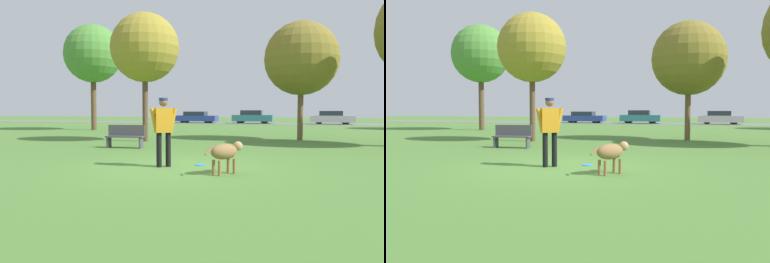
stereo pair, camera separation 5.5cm
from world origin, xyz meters
TOP-DOWN VIEW (x-y plane):
  - ground_plane at (0.00, 0.00)m, footprint 120.00×120.00m
  - far_road_strip at (0.00, 29.89)m, footprint 120.00×6.00m
  - person at (-0.28, -0.11)m, footprint 0.61×0.48m
  - dog at (1.38, -0.66)m, footprint 0.73×0.99m
  - frisbee at (0.52, 0.42)m, footprint 0.27×0.27m
  - tree_mid_center at (2.79, 9.36)m, footprint 3.37×3.37m
  - tree_far_left at (-10.99, 14.12)m, footprint 3.94×3.94m
  - tree_near_left at (-3.78, 6.63)m, footprint 3.03×3.03m
  - parked_car_blue at (-8.14, 29.63)m, footprint 4.43×1.79m
  - parked_car_teal at (-2.23, 29.86)m, footprint 4.08×1.82m
  - parked_car_silver at (5.40, 29.82)m, footprint 4.05×1.74m
  - park_bench at (-3.31, 3.79)m, footprint 1.44×0.57m

SIDE VIEW (x-z plane):
  - ground_plane at x=0.00m, z-range 0.00..0.00m
  - far_road_strip at x=0.00m, z-range 0.00..0.01m
  - frisbee at x=0.52m, z-range 0.00..0.02m
  - park_bench at x=-3.31m, z-range 0.03..0.87m
  - dog at x=1.38m, z-range 0.13..0.82m
  - parked_car_blue at x=-8.14m, z-range 0.00..1.21m
  - parked_car_silver at x=5.40m, z-range -0.01..1.28m
  - parked_car_teal at x=-2.23m, z-range 0.00..1.35m
  - person at x=-0.28m, z-range 0.16..1.85m
  - tree_mid_center at x=2.79m, z-range 1.02..6.46m
  - tree_near_left at x=-3.78m, z-range 1.29..6.93m
  - tree_far_left at x=-10.99m, z-range 1.61..8.81m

